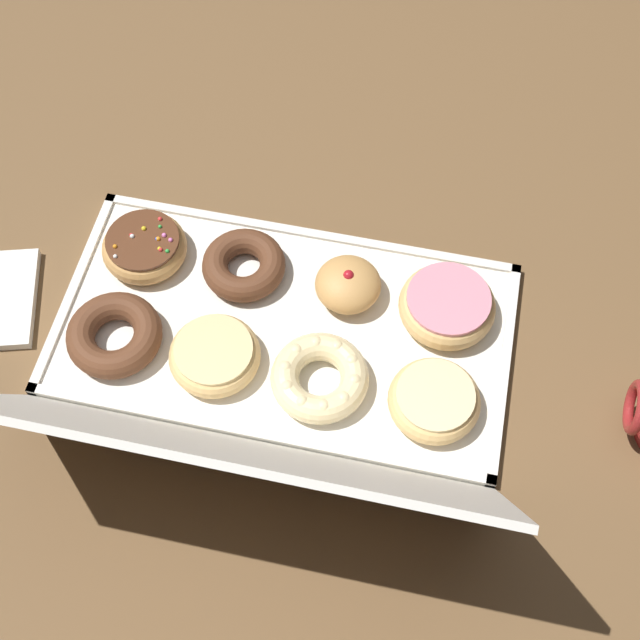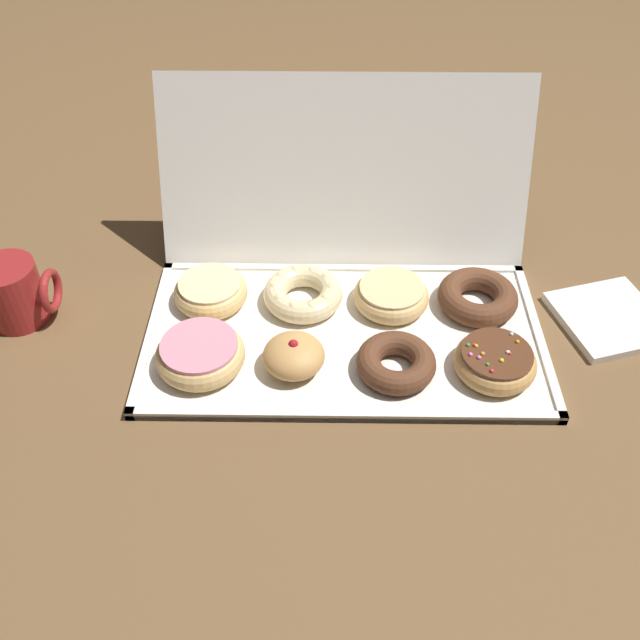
# 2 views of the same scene
# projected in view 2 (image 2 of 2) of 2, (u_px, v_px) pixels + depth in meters

# --- Properties ---
(ground_plane) EXTENTS (3.00, 3.00, 0.00)m
(ground_plane) POSITION_uv_depth(u_px,v_px,m) (344.00, 339.00, 0.99)
(ground_plane) COLOR brown
(donut_box) EXTENTS (0.57, 0.30, 0.01)m
(donut_box) POSITION_uv_depth(u_px,v_px,m) (344.00, 336.00, 0.99)
(donut_box) COLOR silver
(donut_box) RESTS_ON ground
(box_lid_open) EXTENTS (0.57, 0.13, 0.28)m
(box_lid_open) POSITION_uv_depth(u_px,v_px,m) (344.00, 175.00, 1.05)
(box_lid_open) COLOR silver
(box_lid_open) RESTS_ON ground
(pink_frosted_donut_0) EXTENTS (0.12, 0.12, 0.04)m
(pink_frosted_donut_0) POSITION_uv_depth(u_px,v_px,m) (200.00, 354.00, 0.93)
(pink_frosted_donut_0) COLOR #E5B770
(pink_frosted_donut_0) RESTS_ON donut_box
(jelly_filled_donut_1) EXTENTS (0.08, 0.08, 0.05)m
(jelly_filled_donut_1) POSITION_uv_depth(u_px,v_px,m) (294.00, 356.00, 0.92)
(jelly_filled_donut_1) COLOR tan
(jelly_filled_donut_1) RESTS_ON donut_box
(chocolate_cake_ring_donut_2) EXTENTS (0.11, 0.11, 0.03)m
(chocolate_cake_ring_donut_2) POSITION_uv_depth(u_px,v_px,m) (396.00, 363.00, 0.92)
(chocolate_cake_ring_donut_2) COLOR #59331E
(chocolate_cake_ring_donut_2) RESTS_ON donut_box
(sprinkle_donut_3) EXTENTS (0.11, 0.11, 0.04)m
(sprinkle_donut_3) POSITION_uv_depth(u_px,v_px,m) (495.00, 361.00, 0.92)
(sprinkle_donut_3) COLOR tan
(sprinkle_donut_3) RESTS_ON donut_box
(glazed_ring_donut_4) EXTENTS (0.11, 0.11, 0.04)m
(glazed_ring_donut_4) POSITION_uv_depth(u_px,v_px,m) (211.00, 291.00, 1.02)
(glazed_ring_donut_4) COLOR #E5B770
(glazed_ring_donut_4) RESTS_ON donut_box
(cruller_donut_5) EXTENTS (0.12, 0.12, 0.04)m
(cruller_donut_5) POSITION_uv_depth(u_px,v_px,m) (303.00, 293.00, 1.02)
(cruller_donut_5) COLOR beige
(cruller_donut_5) RESTS_ON donut_box
(glazed_ring_donut_6) EXTENTS (0.11, 0.11, 0.04)m
(glazed_ring_donut_6) POSITION_uv_depth(u_px,v_px,m) (391.00, 295.00, 1.02)
(glazed_ring_donut_6) COLOR #E5B770
(glazed_ring_donut_6) RESTS_ON donut_box
(chocolate_cake_ring_donut_7) EXTENTS (0.12, 0.12, 0.04)m
(chocolate_cake_ring_donut_7) POSITION_uv_depth(u_px,v_px,m) (478.00, 297.00, 1.02)
(chocolate_cake_ring_donut_7) COLOR #59331E
(chocolate_cake_ring_donut_7) RESTS_ON donut_box
(coffee_mug) EXTENTS (0.11, 0.09, 0.10)m
(coffee_mug) POSITION_uv_depth(u_px,v_px,m) (14.00, 292.00, 0.99)
(coffee_mug) COLOR maroon
(coffee_mug) RESTS_ON ground
(napkin_stack) EXTENTS (0.18, 0.18, 0.01)m
(napkin_stack) POSITION_uv_depth(u_px,v_px,m) (609.00, 318.00, 1.02)
(napkin_stack) COLOR white
(napkin_stack) RESTS_ON ground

